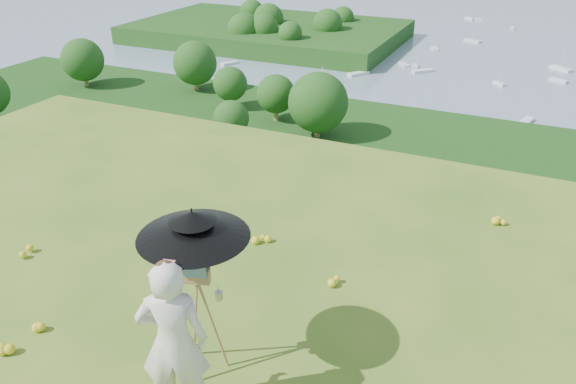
% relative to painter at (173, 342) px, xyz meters
% --- Properties ---
extents(ground, '(14.00, 14.00, 0.00)m').
position_rel_painter_xyz_m(ground, '(-1.92, 0.37, -0.91)').
color(ground, '#427020').
rests_on(ground, ground).
extents(forest_slope, '(140.00, 56.00, 22.00)m').
position_rel_painter_xyz_m(forest_slope, '(-1.92, 35.37, -29.91)').
color(forest_slope, '#153E11').
rests_on(forest_slope, bay_water).
extents(shoreline_tier, '(170.00, 28.00, 8.00)m').
position_rel_painter_xyz_m(shoreline_tier, '(-1.92, 75.37, -36.91)').
color(shoreline_tier, slate).
rests_on(shoreline_tier, bay_water).
extents(bay_water, '(700.00, 700.00, 0.00)m').
position_rel_painter_xyz_m(bay_water, '(-1.92, 240.37, -34.91)').
color(bay_water, slate).
rests_on(bay_water, ground).
extents(peninsula, '(90.00, 60.00, 12.00)m').
position_rel_painter_xyz_m(peninsula, '(-76.92, 155.37, -29.91)').
color(peninsula, '#153E11').
rests_on(peninsula, bay_water).
extents(slope_trees, '(110.00, 50.00, 6.00)m').
position_rel_painter_xyz_m(slope_trees, '(-1.92, 35.37, -15.91)').
color(slope_trees, '#1A4F17').
rests_on(slope_trees, forest_slope).
extents(harbor_town, '(110.00, 22.00, 5.00)m').
position_rel_painter_xyz_m(harbor_town, '(-1.92, 75.37, -30.41)').
color(harbor_town, white).
rests_on(harbor_town, shoreline_tier).
extents(moored_boats, '(140.00, 140.00, 0.70)m').
position_rel_painter_xyz_m(moored_boats, '(-14.42, 161.37, -34.56)').
color(moored_boats, silver).
rests_on(moored_boats, bay_water).
extents(wildflowers, '(10.00, 10.50, 0.12)m').
position_rel_painter_xyz_m(wildflowers, '(-1.92, 0.62, -0.85)').
color(wildflowers, yellow).
rests_on(wildflowers, ground).
extents(painter, '(0.79, 0.68, 1.82)m').
position_rel_painter_xyz_m(painter, '(0.00, 0.00, 0.00)').
color(painter, silver).
rests_on(painter, ground).
extents(field_easel, '(0.70, 0.70, 1.44)m').
position_rel_painter_xyz_m(field_easel, '(-0.10, 0.60, -0.19)').
color(field_easel, '#A87946').
rests_on(field_easel, ground).
extents(sun_umbrella, '(1.40, 1.40, 0.81)m').
position_rel_painter_xyz_m(sun_umbrella, '(-0.11, 0.63, 0.68)').
color(sun_umbrella, black).
rests_on(sun_umbrella, field_easel).
extents(painter_cap, '(0.24, 0.27, 0.10)m').
position_rel_painter_xyz_m(painter_cap, '(0.00, 0.00, 0.86)').
color(painter_cap, '#C36B75').
rests_on(painter_cap, painter).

